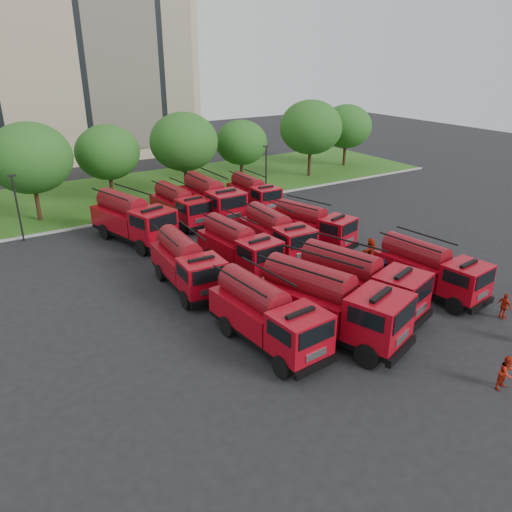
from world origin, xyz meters
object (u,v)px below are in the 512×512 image
(fire_truck_6, at_px, (276,234))
(firefighter_4, at_px, (243,334))
(fire_truck_5, at_px, (238,246))
(fire_truck_10, at_px, (211,199))
(firefighter_3, at_px, (382,284))
(fire_truck_8, at_px, (133,219))
(fire_truck_11, at_px, (253,193))
(fire_truck_4, at_px, (187,263))
(firefighter_1, at_px, (503,388))
(fire_truck_3, at_px, (430,269))
(firefighter_5, at_px, (369,264))
(fire_truck_0, at_px, (267,315))
(fire_truck_7, at_px, (312,225))
(firefighter_2, at_px, (502,318))
(fire_truck_9, at_px, (180,206))
(fire_truck_2, at_px, (358,282))
(fire_truck_1, at_px, (329,303))

(fire_truck_6, xyz_separation_m, firefighter_4, (-7.43, -7.89, -1.58))
(firefighter_4, bearing_deg, fire_truck_5, -67.81)
(fire_truck_10, distance_m, firefighter_3, 17.38)
(fire_truck_5, height_order, fire_truck_6, fire_truck_6)
(fire_truck_8, distance_m, fire_truck_11, 12.17)
(fire_truck_4, xyz_separation_m, fire_truck_11, (11.89, 11.54, -0.11))
(firefighter_1, bearing_deg, fire_truck_4, 112.57)
(fire_truck_3, xyz_separation_m, firefighter_3, (-1.38, 2.27, -1.55))
(fire_truck_10, distance_m, firefighter_5, 15.14)
(fire_truck_4, relative_size, firefighter_3, 4.00)
(fire_truck_0, height_order, firefighter_1, fire_truck_0)
(fire_truck_5, distance_m, firefighter_4, 8.40)
(fire_truck_5, height_order, firefighter_1, fire_truck_5)
(fire_truck_10, distance_m, firefighter_4, 18.93)
(fire_truck_0, xyz_separation_m, fire_truck_4, (-0.61, 7.88, -0.05))
(fire_truck_4, bearing_deg, fire_truck_3, -32.68)
(fire_truck_0, height_order, fire_truck_3, fire_truck_0)
(fire_truck_7, xyz_separation_m, firefighter_2, (1.97, -14.24, -1.50))
(fire_truck_9, height_order, fire_truck_11, fire_truck_9)
(fire_truck_2, bearing_deg, fire_truck_4, 114.51)
(firefighter_1, bearing_deg, fire_truck_6, 87.73)
(fire_truck_5, xyz_separation_m, firefighter_2, (8.75, -13.37, -1.57))
(fire_truck_5, distance_m, fire_truck_10, 10.68)
(fire_truck_2, relative_size, firefighter_2, 5.35)
(fire_truck_3, height_order, firefighter_4, fire_truck_3)
(fire_truck_6, relative_size, firefighter_2, 4.71)
(firefighter_3, bearing_deg, fire_truck_3, 126.31)
(firefighter_2, height_order, firefighter_3, firefighter_3)
(firefighter_3, distance_m, firefighter_4, 10.31)
(fire_truck_8, bearing_deg, firefighter_2, -74.59)
(firefighter_1, bearing_deg, fire_truck_2, 91.82)
(firefighter_2, xyz_separation_m, firefighter_3, (-2.45, 6.51, 0.00))
(fire_truck_7, relative_size, fire_truck_11, 1.08)
(fire_truck_5, bearing_deg, firefighter_2, -61.67)
(firefighter_2, bearing_deg, fire_truck_5, 41.57)
(firefighter_5, bearing_deg, fire_truck_3, 77.21)
(fire_truck_2, distance_m, fire_truck_4, 10.20)
(fire_truck_5, bearing_deg, fire_truck_3, -54.76)
(fire_truck_3, height_order, fire_truck_5, fire_truck_5)
(fire_truck_3, distance_m, fire_truck_9, 20.88)
(fire_truck_7, bearing_deg, firefighter_1, -117.44)
(fire_truck_1, height_order, fire_truck_5, fire_truck_1)
(fire_truck_2, height_order, fire_truck_8, fire_truck_8)
(fire_truck_0, xyz_separation_m, fire_truck_9, (3.99, 19.15, -0.08))
(fire_truck_11, height_order, firefighter_2, fire_truck_11)
(fire_truck_5, distance_m, fire_truck_9, 10.50)
(fire_truck_3, xyz_separation_m, firefighter_1, (-4.42, -7.91, -1.55))
(fire_truck_4, relative_size, fire_truck_5, 1.00)
(fire_truck_6, xyz_separation_m, firefighter_1, (-0.18, -17.70, -1.58))
(fire_truck_1, bearing_deg, firefighter_1, -82.60)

